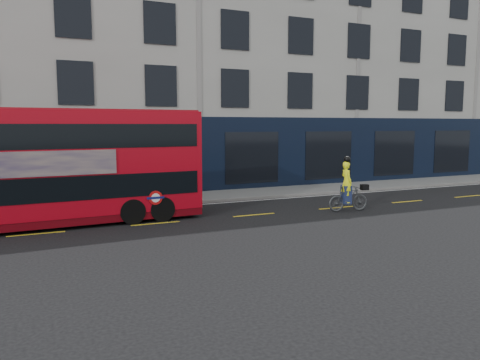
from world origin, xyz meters
TOP-DOWN VIEW (x-y plane):
  - ground at (0.00, 0.00)m, footprint 120.00×120.00m
  - pavement at (0.00, 6.50)m, footprint 60.00×3.00m
  - kerb at (0.00, 5.00)m, footprint 60.00×0.12m
  - building_terrace at (0.00, 12.94)m, footprint 50.00×10.07m
  - road_edge_line at (0.00, 4.70)m, footprint 58.00×0.10m
  - lane_dashes at (0.00, 1.50)m, footprint 58.00×0.12m
  - bus at (-7.20, 2.67)m, footprint 10.38×2.85m
  - cyclist at (3.92, 0.65)m, footprint 1.83×0.73m

SIDE VIEW (x-z plane):
  - ground at x=0.00m, z-range 0.00..0.00m
  - road_edge_line at x=0.00m, z-range 0.00..0.01m
  - lane_dashes at x=0.00m, z-range 0.00..0.01m
  - pavement at x=0.00m, z-range 0.00..0.12m
  - kerb at x=0.00m, z-range 0.00..0.13m
  - cyclist at x=3.92m, z-range -0.38..1.93m
  - bus at x=-7.20m, z-range 0.05..4.19m
  - building_terrace at x=0.00m, z-range -0.01..14.99m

